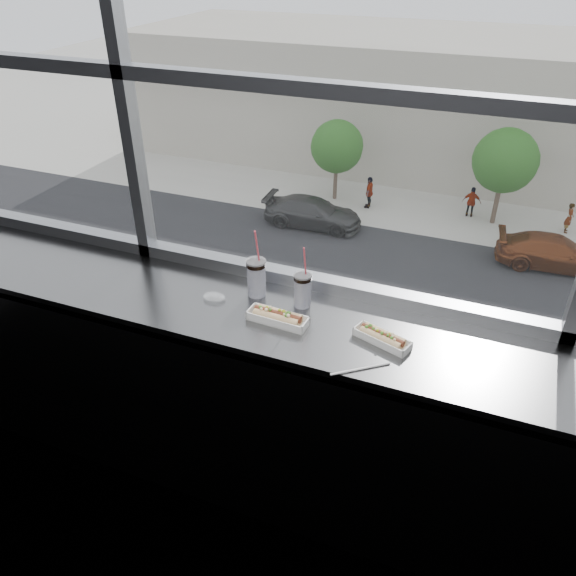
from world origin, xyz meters
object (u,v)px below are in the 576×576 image
at_px(loose_straw, 360,369).
at_px(pedestrian_c, 570,215).
at_px(wrapper, 214,297).
at_px(pedestrian_b, 472,199).
at_px(car_near_c, 486,332).
at_px(car_near_b, 271,284).
at_px(car_near_a, 117,255).
at_px(tree_center, 505,161).
at_px(car_far_a, 313,208).
at_px(soda_cup_left, 256,276).
at_px(pedestrian_a, 370,189).
at_px(hotdog_tray_left, 278,317).
at_px(car_far_b, 556,247).
at_px(hotdog_tray_right, 382,337).
at_px(tree_left, 337,147).
at_px(soda_cup_right, 303,288).

relative_size(loose_straw, pedestrian_c, 0.12).
height_order(wrapper, pedestrian_b, wrapper).
relative_size(car_near_c, car_near_b, 0.91).
bearing_deg(car_near_a, tree_center, -55.28).
bearing_deg(loose_straw, pedestrian_b, 53.93).
relative_size(loose_straw, car_far_a, 0.04).
distance_m(soda_cup_left, loose_straw, 0.68).
bearing_deg(pedestrian_c, pedestrian_a, 94.20).
bearing_deg(loose_straw, car_near_b, 77.10).
bearing_deg(hotdog_tray_left, car_far_b, 84.17).
distance_m(wrapper, pedestrian_b, 30.71).
distance_m(soda_cup_left, car_far_a, 27.76).
bearing_deg(car_near_c, soda_cup_left, 167.11).
xyz_separation_m(soda_cup_left, car_far_b, (4.07, 24.16, -11.12)).
bearing_deg(hotdog_tray_right, car_near_b, 134.02).
bearing_deg(hotdog_tray_right, pedestrian_c, 100.60).
bearing_deg(pedestrian_a, soda_cup_left, 11.81).
distance_m(car_far_b, pedestrian_c, 4.33).
xyz_separation_m(car_far_a, car_near_a, (-6.71, -8.00, -0.10)).
bearing_deg(car_near_c, car_far_a, 42.97).
distance_m(hotdog_tray_right, pedestrian_c, 30.93).
bearing_deg(wrapper, soda_cup_left, 33.72).
relative_size(car_near_c, pedestrian_a, 2.72).
bearing_deg(tree_left, car_far_a, -89.88).
height_order(soda_cup_left, pedestrian_c, soda_cup_left).
bearing_deg(tree_center, car_near_a, -142.72).
relative_size(soda_cup_right, car_far_b, 0.05).
xyz_separation_m(hotdog_tray_left, pedestrian_b, (-0.36, 28.71, -11.06)).
relative_size(car_far_a, pedestrian_c, 3.12).
xyz_separation_m(hotdog_tray_left, tree_center, (0.91, 28.32, -8.57)).
bearing_deg(soda_cup_left, soda_cup_right, -1.80).
height_order(tree_left, tree_center, tree_center).
bearing_deg(loose_straw, car_near_a, 95.19).
xyz_separation_m(hotdog_tray_right, car_far_a, (-8.59, 24.30, -11.05)).
bearing_deg(loose_straw, soda_cup_left, 112.38).
bearing_deg(pedestrian_b, car_far_a, 29.43).
bearing_deg(hotdog_tray_left, soda_cup_left, 139.18).
relative_size(hotdog_tray_right, car_near_a, 0.05).
height_order(hotdog_tray_left, pedestrian_c, hotdog_tray_left).
distance_m(pedestrian_a, tree_center, 7.29).
xyz_separation_m(hotdog_tray_left, loose_straw, (0.41, -0.17, -0.02)).
bearing_deg(loose_straw, pedestrian_c, 44.04).
distance_m(soda_cup_right, pedestrian_a, 30.37).
distance_m(car_near_a, pedestrian_a, 14.53).
xyz_separation_m(hotdog_tray_right, pedestrian_c, (4.19, 28.56, -11.11)).
distance_m(car_far_a, pedestrian_b, 8.94).
relative_size(car_near_a, tree_center, 1.05).
height_order(wrapper, car_near_a, wrapper).
xyz_separation_m(car_near_c, pedestrian_b, (-1.80, 12.39, 0.01)).
distance_m(soda_cup_left, tree_left, 30.62).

